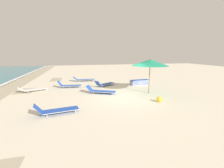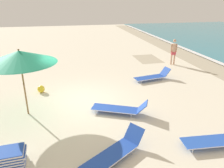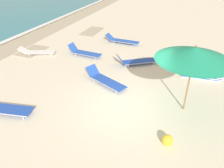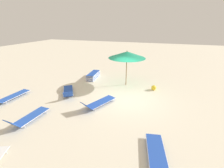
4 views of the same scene
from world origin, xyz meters
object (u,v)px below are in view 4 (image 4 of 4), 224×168
object	(u,v)px
sun_lounger_under_umbrella	(157,155)
sun_lounger_mid_beach_solo	(11,96)
lounger_stack	(93,76)
sun_lounger_beside_umbrella	(28,117)
beach_ball	(154,88)
sun_lounger_near_water_right	(68,91)
beach_umbrella	(127,55)
sun_lounger_near_water_left	(99,103)

from	to	relation	value
sun_lounger_under_umbrella	sun_lounger_mid_beach_solo	bearing A→B (deg)	-21.92
lounger_stack	sun_lounger_under_umbrella	size ratio (longest dim) A/B	0.89
lounger_stack	sun_lounger_under_umbrella	distance (m)	8.98
sun_lounger_beside_umbrella	beach_ball	world-z (taller)	sun_lounger_beside_umbrella
sun_lounger_under_umbrella	sun_lounger_near_water_right	bearing A→B (deg)	-41.55
beach_umbrella	sun_lounger_beside_umbrella	distance (m)	7.26
sun_lounger_beside_umbrella	beach_ball	bearing A→B (deg)	-129.73
sun_lounger_under_umbrella	sun_lounger_near_water_right	distance (m)	6.90
sun_lounger_under_umbrella	sun_lounger_near_water_left	distance (m)	4.37
lounger_stack	sun_lounger_near_water_left	world-z (taller)	sun_lounger_near_water_left
beach_umbrella	sun_lounger_under_umbrella	world-z (taller)	beach_umbrella
sun_lounger_near_water_left	beach_ball	distance (m)	4.36
sun_lounger_near_water_left	sun_lounger_beside_umbrella	bearing A→B (deg)	67.22
beach_umbrella	sun_lounger_near_water_right	distance (m)	4.84
sun_lounger_mid_beach_solo	sun_lounger_near_water_right	bearing A→B (deg)	-146.11
sun_lounger_near_water_left	sun_lounger_near_water_right	distance (m)	2.66
sun_lounger_under_umbrella	sun_lounger_mid_beach_solo	xyz separation A→B (m)	(8.88, -1.79, -0.01)
sun_lounger_under_umbrella	sun_lounger_mid_beach_solo	distance (m)	9.06
sun_lounger_near_water_left	sun_lounger_near_water_right	bearing A→B (deg)	7.71
sun_lounger_mid_beach_solo	beach_ball	world-z (taller)	sun_lounger_mid_beach_solo
beach_ball	sun_lounger_near_water_right	bearing A→B (deg)	24.88
sun_lounger_near_water_left	sun_lounger_near_water_right	xyz separation A→B (m)	(2.54, -0.78, 0.00)
sun_lounger_near_water_right	beach_ball	bearing A→B (deg)	171.03
sun_lounger_near_water_left	beach_umbrella	bearing A→B (deg)	-76.87
beach_umbrella	sun_lounger_under_umbrella	bearing A→B (deg)	112.26
beach_umbrella	sun_lounger_near_water_left	world-z (taller)	beach_umbrella
lounger_stack	sun_lounger_near_water_left	bearing A→B (deg)	114.47
lounger_stack	beach_ball	distance (m)	5.22
sun_lounger_beside_umbrella	beach_ball	size ratio (longest dim) A/B	5.81
sun_lounger_mid_beach_solo	lounger_stack	bearing A→B (deg)	-118.81
sun_lounger_under_umbrella	sun_lounger_near_water_left	xyz separation A→B (m)	(3.37, -2.78, -0.00)
sun_lounger_mid_beach_solo	sun_lounger_near_water_left	bearing A→B (deg)	-166.78
sun_lounger_beside_umbrella	sun_lounger_under_umbrella	bearing A→B (deg)	-179.09
sun_lounger_under_umbrella	sun_lounger_mid_beach_solo	world-z (taller)	sun_lounger_under_umbrella
lounger_stack	sun_lounger_near_water_right	size ratio (longest dim) A/B	0.90
beach_umbrella	beach_ball	world-z (taller)	beach_umbrella
lounger_stack	sun_lounger_mid_beach_solo	xyz separation A→B (m)	(3.23, 5.19, -0.04)
sun_lounger_beside_umbrella	sun_lounger_near_water_left	size ratio (longest dim) A/B	0.91
beach_umbrella	lounger_stack	world-z (taller)	beach_umbrella
sun_lounger_beside_umbrella	sun_lounger_near_water_right	distance (m)	3.21
sun_lounger_near_water_right	beach_umbrella	bearing A→B (deg)	-173.04
sun_lounger_beside_umbrella	beach_ball	xyz separation A→B (m)	(-5.52, -5.71, -0.05)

